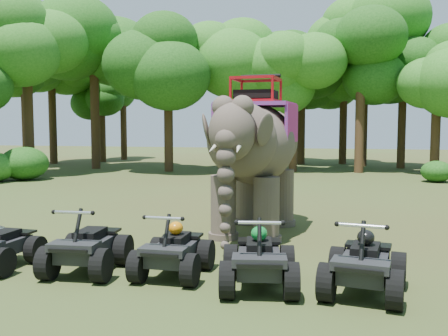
{
  "coord_description": "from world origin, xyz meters",
  "views": [
    {
      "loc": [
        2.77,
        -11.0,
        2.97
      ],
      "look_at": [
        0.0,
        1.2,
        1.9
      ],
      "focal_mm": 40.0,
      "sensor_mm": 36.0,
      "label": 1
    }
  ],
  "objects_px": {
    "elephant": "(255,153)",
    "atv_3": "(259,251)",
    "atv_2": "(173,243)",
    "atv_1": "(87,239)",
    "atv_4": "(364,256)"
  },
  "relations": [
    {
      "from": "elephant",
      "to": "atv_3",
      "type": "relative_size",
      "value": 2.82
    },
    {
      "from": "atv_1",
      "to": "atv_4",
      "type": "xyz_separation_m",
      "value": [
        5.4,
        -0.14,
        0.01
      ]
    },
    {
      "from": "atv_1",
      "to": "atv_2",
      "type": "xyz_separation_m",
      "value": [
        1.78,
        0.15,
        -0.03
      ]
    },
    {
      "from": "atv_2",
      "to": "atv_4",
      "type": "height_order",
      "value": "atv_4"
    },
    {
      "from": "atv_2",
      "to": "atv_1",
      "type": "bearing_deg",
      "value": -175.17
    },
    {
      "from": "elephant",
      "to": "atv_3",
      "type": "distance_m",
      "value": 5.12
    },
    {
      "from": "elephant",
      "to": "atv_2",
      "type": "distance_m",
      "value": 4.79
    },
    {
      "from": "atv_3",
      "to": "atv_1",
      "type": "bearing_deg",
      "value": 167.21
    },
    {
      "from": "elephant",
      "to": "atv_1",
      "type": "xyz_separation_m",
      "value": [
        -2.68,
        -4.59,
        -1.51
      ]
    },
    {
      "from": "atv_4",
      "to": "atv_3",
      "type": "bearing_deg",
      "value": -168.72
    },
    {
      "from": "atv_2",
      "to": "atv_4",
      "type": "relative_size",
      "value": 0.94
    },
    {
      "from": "atv_1",
      "to": "elephant",
      "type": "bearing_deg",
      "value": 55.48
    },
    {
      "from": "elephant",
      "to": "atv_1",
      "type": "bearing_deg",
      "value": -115.82
    },
    {
      "from": "atv_3",
      "to": "elephant",
      "type": "bearing_deg",
      "value": 91.06
    },
    {
      "from": "atv_1",
      "to": "atv_4",
      "type": "height_order",
      "value": "atv_4"
    }
  ]
}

